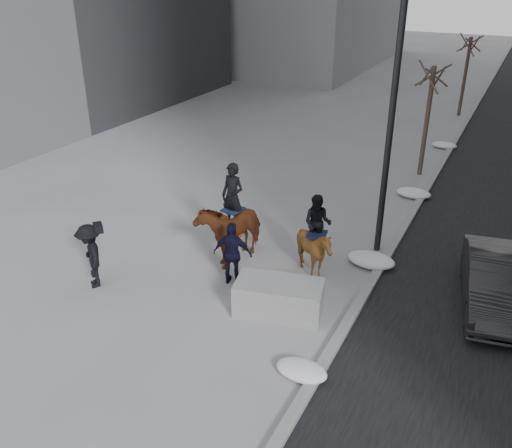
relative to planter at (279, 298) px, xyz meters
The scene contains 12 objects.
ground 1.41m from the planter, behind, with size 120.00×120.00×0.00m, color gray.
curb 10.34m from the planter, 80.70° to the left, with size 0.25×90.00×0.12m, color gray.
planter is the anchor object (origin of this frame).
car_near 5.33m from the planter, 30.36° to the left, with size 1.39×3.98×1.31m, color black.
tree_near 11.41m from the planter, 84.54° to the left, with size 1.20×1.20×4.73m, color #3D3024, non-canonical shape.
tree_far 21.61m from the planter, 87.15° to the left, with size 1.20×1.20×4.61m, color #34251E, non-canonical shape.
mounted_left 3.12m from the planter, 141.35° to the left, with size 1.30×2.29×2.80m.
mounted_right 2.10m from the planter, 87.00° to the left, with size 1.39×1.52×2.30m.
feeder 1.85m from the planter, 157.52° to the left, with size 1.10×0.98×1.75m.
camera_crew 5.01m from the planter, 167.37° to the right, with size 1.28×1.23×1.75m.
lamppost 6.36m from the planter, 73.30° to the left, with size 0.25×0.80×9.09m.
snow_piles 6.14m from the planter, 77.10° to the left, with size 1.35×17.63×0.34m.
Camera 1 is at (5.80, -10.22, 7.76)m, focal length 38.00 mm.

